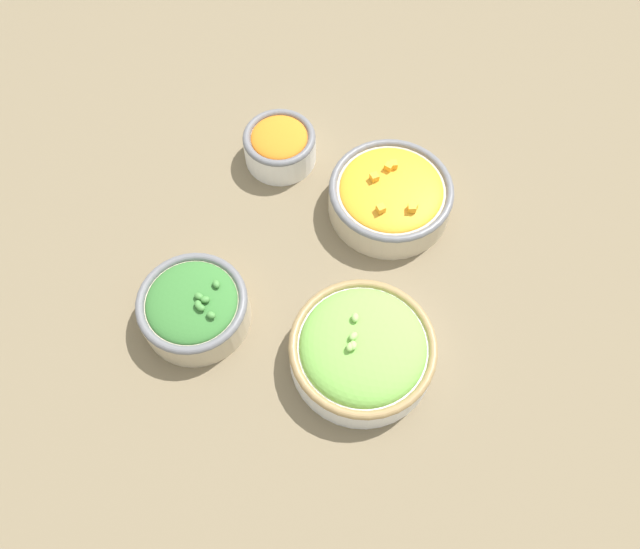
% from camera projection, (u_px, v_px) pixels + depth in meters
% --- Properties ---
extents(ground_plane, '(3.00, 3.00, 0.00)m').
position_uv_depth(ground_plane, '(320.00, 284.00, 0.91)').
color(ground_plane, '#75664C').
extents(bowl_lettuce, '(0.20, 0.20, 0.08)m').
position_uv_depth(bowl_lettuce, '(362.00, 349.00, 0.82)').
color(bowl_lettuce, white).
rests_on(bowl_lettuce, ground_plane).
extents(bowl_carrots, '(0.11, 0.11, 0.06)m').
position_uv_depth(bowl_carrots, '(280.00, 145.00, 0.99)').
color(bowl_carrots, white).
rests_on(bowl_carrots, ground_plane).
extents(bowl_squash, '(0.19, 0.19, 0.07)m').
position_uv_depth(bowl_squash, '(390.00, 195.00, 0.94)').
color(bowl_squash, beige).
rests_on(bowl_squash, ground_plane).
extents(bowl_broccoli, '(0.15, 0.15, 0.07)m').
position_uv_depth(bowl_broccoli, '(194.00, 307.00, 0.85)').
color(bowl_broccoli, beige).
rests_on(bowl_broccoli, ground_plane).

